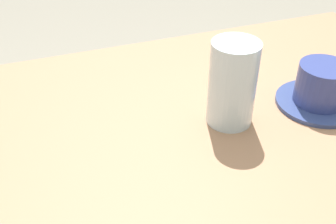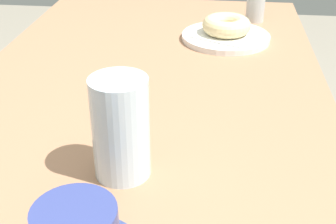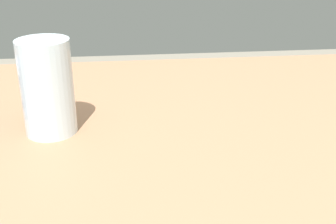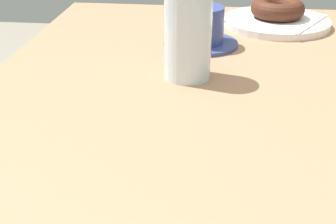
# 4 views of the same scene
# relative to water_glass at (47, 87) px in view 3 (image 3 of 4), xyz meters

# --- Properties ---
(table) EXTENTS (1.29, 0.66, 0.76)m
(table) POSITION_rel_water_glass_xyz_m (-0.18, -0.01, -0.16)
(table) COLOR #A37554
(table) RESTS_ON ground_plane
(water_glass) EXTENTS (0.07, 0.07, 0.14)m
(water_glass) POSITION_rel_water_glass_xyz_m (0.00, 0.00, 0.00)
(water_glass) COLOR silver
(water_glass) RESTS_ON table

